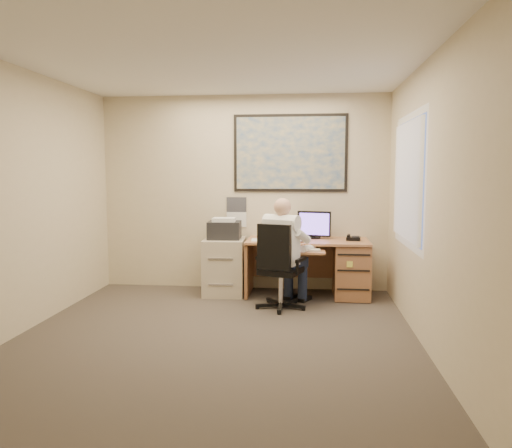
# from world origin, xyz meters

# --- Properties ---
(room_shell) EXTENTS (4.00, 4.50, 2.70)m
(room_shell) POSITION_xyz_m (0.00, 0.00, 1.35)
(room_shell) COLOR #3E3730
(room_shell) RESTS_ON ground
(desk) EXTENTS (1.60, 0.97, 1.11)m
(desk) POSITION_xyz_m (1.23, 1.90, 0.44)
(desk) COLOR #B2784C
(desk) RESTS_ON ground
(world_map) EXTENTS (1.56, 0.03, 1.06)m
(world_map) POSITION_xyz_m (0.65, 2.23, 1.90)
(world_map) COLOR #1E4C93
(world_map) RESTS_ON room_shell
(wall_calendar) EXTENTS (0.28, 0.01, 0.42)m
(wall_calendar) POSITION_xyz_m (-0.10, 2.24, 1.08)
(wall_calendar) COLOR white
(wall_calendar) RESTS_ON room_shell
(window_blinds) EXTENTS (0.06, 1.40, 1.30)m
(window_blinds) POSITION_xyz_m (1.97, 0.80, 1.55)
(window_blinds) COLOR silver
(window_blinds) RESTS_ON room_shell
(filing_cabinet) EXTENTS (0.56, 0.67, 1.03)m
(filing_cabinet) POSITION_xyz_m (-0.21, 1.88, 0.44)
(filing_cabinet) COLOR beige
(filing_cabinet) RESTS_ON ground
(office_chair) EXTENTS (0.78, 0.78, 1.04)m
(office_chair) POSITION_xyz_m (0.60, 1.19, 0.30)
(office_chair) COLOR black
(office_chair) RESTS_ON ground
(person) EXTENTS (0.85, 0.96, 1.33)m
(person) POSITION_xyz_m (0.58, 1.26, 0.67)
(person) COLOR white
(person) RESTS_ON office_chair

